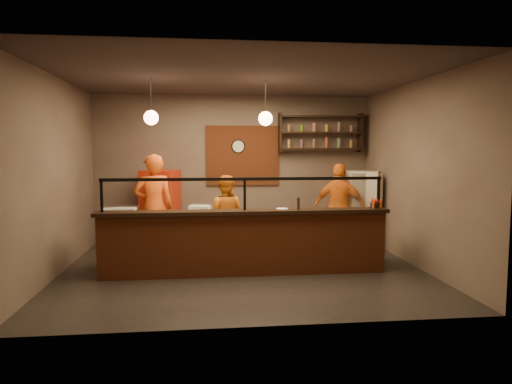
{
  "coord_description": "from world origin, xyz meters",
  "views": [
    {
      "loc": [
        -0.63,
        -7.52,
        2.01
      ],
      "look_at": [
        0.25,
        0.3,
        1.29
      ],
      "focal_mm": 32.0,
      "sensor_mm": 36.0,
      "label": 1
    }
  ],
  "objects": [
    {
      "name": "counter_ledge",
      "position": [
        0.0,
        -0.3,
        1.03
      ],
      "size": [
        4.7,
        0.37,
        0.06
      ],
      "primitive_type": "cube",
      "color": "black",
      "rests_on": "service_counter"
    },
    {
      "name": "sneeze_guard",
      "position": [
        0.0,
        -0.3,
        1.37
      ],
      "size": [
        4.5,
        0.05,
        0.52
      ],
      "color": "white",
      "rests_on": "counter_ledge"
    },
    {
      "name": "service_counter",
      "position": [
        0.0,
        -0.3,
        0.5
      ],
      "size": [
        4.6,
        0.25,
        1.0
      ],
      "primitive_type": "cube",
      "color": "brown",
      "rests_on": "floor"
    },
    {
      "name": "cook_mid",
      "position": [
        -0.25,
        1.08,
        0.77
      ],
      "size": [
        0.9,
        0.79,
        1.55
      ],
      "primitive_type": "imported",
      "rotation": [
        0.0,
        0.0,
        2.83
      ],
      "color": "#C86612",
      "rests_on": "floor"
    },
    {
      "name": "cook_right",
      "position": [
        2.05,
        1.3,
        0.88
      ],
      "size": [
        1.11,
        0.77,
        1.76
      ],
      "primitive_type": "imported",
      "rotation": [
        0.0,
        0.0,
        2.78
      ],
      "color": "orange",
      "rests_on": "floor"
    },
    {
      "name": "wall_back",
      "position": [
        0.0,
        2.5,
        1.6
      ],
      "size": [
        6.0,
        0.0,
        6.0
      ],
      "primitive_type": "plane",
      "rotation": [
        1.57,
        0.0,
        0.0
      ],
      "color": "#685B4C",
      "rests_on": "floor"
    },
    {
      "name": "pepper_mill",
      "position": [
        0.87,
        -0.33,
        1.16
      ],
      "size": [
        0.05,
        0.05,
        0.19
      ],
      "primitive_type": "cylinder",
      "rotation": [
        0.0,
        0.0,
        -0.31
      ],
      "color": "black",
      "rests_on": "counter_ledge"
    },
    {
      "name": "prep_tub_a",
      "position": [
        -2.15,
        0.07,
        0.98
      ],
      "size": [
        0.41,
        0.36,
        0.17
      ],
      "primitive_type": "cube",
      "rotation": [
        0.0,
        0.0,
        0.3
      ],
      "color": "silver",
      "rests_on": "worktop"
    },
    {
      "name": "wall_clock",
      "position": [
        0.1,
        2.46,
        2.1
      ],
      "size": [
        0.3,
        0.04,
        0.3
      ],
      "primitive_type": "cylinder",
      "rotation": [
        1.57,
        0.0,
        0.0
      ],
      "color": "black",
      "rests_on": "wall_back"
    },
    {
      "name": "prep_tub_b",
      "position": [
        -0.72,
        0.27,
        0.99
      ],
      "size": [
        0.39,
        0.34,
        0.17
      ],
      "primitive_type": "cube",
      "rotation": [
        0.0,
        0.0,
        -0.21
      ],
      "color": "silver",
      "rests_on": "worktop"
    },
    {
      "name": "worktop_cabinet",
      "position": [
        0.0,
        0.2,
        0.42
      ],
      "size": [
        4.6,
        0.75,
        0.85
      ],
      "primitive_type": "cube",
      "color": "gray",
      "rests_on": "floor"
    },
    {
      "name": "small_plate",
      "position": [
        0.62,
        -0.26,
        1.07
      ],
      "size": [
        0.2,
        0.2,
        0.01
      ],
      "primitive_type": "cylinder",
      "rotation": [
        0.0,
        0.0,
        0.02
      ],
      "color": "white",
      "rests_on": "counter_ledge"
    },
    {
      "name": "fridge",
      "position": [
        2.6,
        1.56,
        0.79
      ],
      "size": [
        0.86,
        0.83,
        1.58
      ],
      "primitive_type": "cube",
      "rotation": [
        0.0,
        0.0,
        -0.43
      ],
      "color": "silver",
      "rests_on": "floor"
    },
    {
      "name": "cook_left",
      "position": [
        -1.57,
        0.95,
        0.97
      ],
      "size": [
        0.77,
        0.56,
        1.95
      ],
      "primitive_type": "imported",
      "rotation": [
        0.0,
        0.0,
        3.29
      ],
      "color": "#D94F14",
      "rests_on": "floor"
    },
    {
      "name": "floor",
      "position": [
        0.0,
        0.0,
        0.0
      ],
      "size": [
        6.0,
        6.0,
        0.0
      ],
      "primitive_type": "plane",
      "color": "black",
      "rests_on": "ground"
    },
    {
      "name": "pizza_dough",
      "position": [
        0.19,
        0.31,
        0.91
      ],
      "size": [
        0.64,
        0.64,
        0.01
      ],
      "primitive_type": "cylinder",
      "rotation": [
        0.0,
        0.0,
        -0.21
      ],
      "color": "silver",
      "rests_on": "worktop"
    },
    {
      "name": "wall_left",
      "position": [
        -3.0,
        0.0,
        1.6
      ],
      "size": [
        0.0,
        5.0,
        5.0
      ],
      "primitive_type": "plane",
      "rotation": [
        1.57,
        0.0,
        1.57
      ],
      "color": "#685B4C",
      "rests_on": "floor"
    },
    {
      "name": "pendant_right",
      "position": [
        0.4,
        0.2,
        2.55
      ],
      "size": [
        0.24,
        0.24,
        0.77
      ],
      "color": "black",
      "rests_on": "ceiling"
    },
    {
      "name": "rolling_pin",
      "position": [
        -0.84,
        0.25,
        0.93
      ],
      "size": [
        0.39,
        0.16,
        0.07
      ],
      "primitive_type": "cylinder",
      "rotation": [
        0.0,
        1.57,
        0.26
      ],
      "color": "yellow",
      "rests_on": "worktop"
    },
    {
      "name": "ceiling",
      "position": [
        0.0,
        0.0,
        3.2
      ],
      "size": [
        6.0,
        6.0,
        0.0
      ],
      "primitive_type": "plane",
      "rotation": [
        3.14,
        0.0,
        0.0
      ],
      "color": "#3B312E",
      "rests_on": "wall_back"
    },
    {
      "name": "wall_shelving",
      "position": [
        1.9,
        2.32,
        2.4
      ],
      "size": [
        1.84,
        0.28,
        0.85
      ],
      "color": "black",
      "rests_on": "wall_back"
    },
    {
      "name": "prep_tub_c",
      "position": [
        -1.95,
        0.17,
        0.98
      ],
      "size": [
        0.33,
        0.27,
        0.16
      ],
      "primitive_type": "cube",
      "rotation": [
        0.0,
        0.0,
        -0.04
      ],
      "color": "silver",
      "rests_on": "worktop"
    },
    {
      "name": "condiment_caddy",
      "position": [
        2.2,
        -0.28,
        1.11
      ],
      "size": [
        0.19,
        0.16,
        0.09
      ],
      "primitive_type": "cube",
      "rotation": [
        0.0,
        0.0,
        0.26
      ],
      "color": "black",
      "rests_on": "counter_ledge"
    },
    {
      "name": "wall_front",
      "position": [
        0.0,
        -2.5,
        1.6
      ],
      "size": [
        6.0,
        0.0,
        6.0
      ],
      "primitive_type": "plane",
      "rotation": [
        -1.57,
        0.0,
        0.0
      ],
      "color": "#685B4C",
      "rests_on": "floor"
    },
    {
      "name": "wall_right",
      "position": [
        3.0,
        0.0,
        1.6
      ],
      "size": [
        0.0,
        5.0,
        5.0
      ],
      "primitive_type": "plane",
      "rotation": [
        1.57,
        0.0,
        -1.57
      ],
      "color": "#685B4C",
      "rests_on": "floor"
    },
    {
      "name": "pendant_left",
      "position": [
        -1.5,
        0.2,
        2.55
      ],
      "size": [
        0.24,
        0.24,
        0.77
      ],
      "color": "black",
      "rests_on": "ceiling"
    },
    {
      "name": "brick_patch",
      "position": [
        0.2,
        2.47,
        1.9
      ],
      "size": [
        1.6,
        0.04,
        1.3
      ],
      "primitive_type": "cube",
      "color": "brown",
      "rests_on": "wall_back"
    },
    {
      "name": "worktop",
      "position": [
        0.0,
        0.2,
        0.88
      ],
      "size": [
        4.6,
        0.75,
        0.05
      ],
      "primitive_type": "cube",
      "color": "beige",
      "rests_on": "worktop_cabinet"
    },
    {
      "name": "red_cooler",
      "position": [
        -1.56,
        2.15,
        0.8
      ],
      "size": [
        0.85,
        0.81,
        1.6
      ],
      "primitive_type": "cube",
      "rotation": [
        0.0,
        0.0,
        -0.32
      ],
      "color": "#AC210B",
      "rests_on": "floor"
    }
  ]
}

